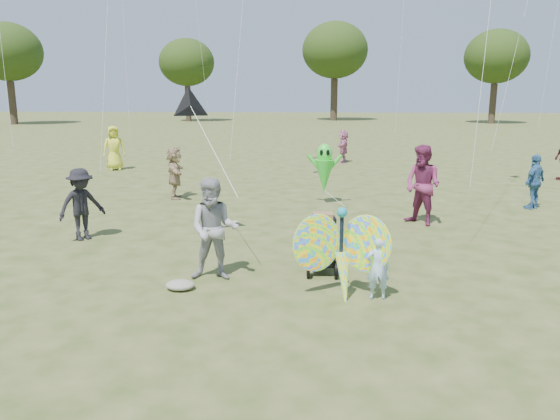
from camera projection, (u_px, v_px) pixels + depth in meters
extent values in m
plane|color=#51592B|center=(286.00, 299.00, 8.49)|extent=(160.00, 160.00, 0.00)
imported|color=#A6CDEC|center=(378.00, 268.00, 8.42)|extent=(0.38, 0.26, 1.01)
imported|color=#9B9A9F|center=(214.00, 229.00, 9.26)|extent=(0.89, 0.70, 1.76)
ellipsoid|color=gray|center=(180.00, 285.00, 8.91)|extent=(0.48, 0.39, 0.15)
imported|color=black|center=(81.00, 204.00, 11.78)|extent=(1.12, 1.14, 1.57)
imported|color=#376797|center=(535.00, 182.00, 14.94)|extent=(0.90, 0.87, 1.51)
imported|color=tan|center=(175.00, 173.00, 16.41)|extent=(0.77, 1.51, 1.56)
imported|color=#7D2954|center=(423.00, 185.00, 13.10)|extent=(1.18, 1.19, 1.94)
imported|color=yellow|center=(114.00, 148.00, 22.42)|extent=(1.04, 0.89, 1.81)
imported|color=#C36F97|center=(343.00, 146.00, 24.81)|extent=(0.57, 1.42, 1.49)
cube|color=black|center=(322.00, 242.00, 9.70)|extent=(0.51, 0.89, 0.71)
cube|color=black|center=(322.00, 260.00, 9.77)|extent=(0.46, 0.71, 0.10)
ellipsoid|color=black|center=(323.00, 221.00, 9.87)|extent=(0.51, 0.45, 0.33)
cylinder|color=black|center=(308.00, 269.00, 9.46)|extent=(0.07, 0.30, 0.30)
cylinder|color=black|center=(336.00, 270.00, 9.42)|extent=(0.07, 0.30, 0.30)
cylinder|color=black|center=(322.00, 258.00, 10.23)|extent=(0.06, 0.22, 0.22)
cylinder|color=black|center=(323.00, 225.00, 9.14)|extent=(0.44, 0.06, 0.03)
cube|color=#946D47|center=(323.00, 220.00, 9.56)|extent=(0.36, 0.30, 0.26)
ellipsoid|color=red|center=(317.00, 243.00, 8.48)|extent=(0.98, 0.71, 1.24)
ellipsoid|color=red|center=(366.00, 244.00, 8.43)|extent=(0.98, 0.71, 1.24)
cylinder|color=black|center=(341.00, 246.00, 8.48)|extent=(0.06, 0.06, 1.00)
cone|color=red|center=(344.00, 281.00, 8.42)|extent=(0.36, 0.49, 0.93)
sphere|color=teal|center=(342.00, 212.00, 8.35)|extent=(0.16, 0.16, 0.16)
cone|color=black|center=(190.00, 106.00, 11.22)|extent=(0.89, 0.62, 0.81)
cylinder|color=silver|center=(212.00, 147.00, 10.21)|extent=(1.32, 2.29, 1.48)
cone|color=#33DB34|center=(324.00, 176.00, 15.59)|extent=(0.56, 0.56, 0.95)
ellipsoid|color=#33DB34|center=(325.00, 154.00, 15.45)|extent=(0.44, 0.39, 0.57)
ellipsoid|color=black|center=(321.00, 153.00, 15.27)|extent=(0.10, 0.05, 0.17)
ellipsoid|color=black|center=(328.00, 153.00, 15.25)|extent=(0.10, 0.05, 0.17)
cylinder|color=#33DB34|center=(314.00, 162.00, 15.52)|extent=(0.43, 0.10, 0.49)
cylinder|color=#33DB34|center=(335.00, 163.00, 15.48)|extent=(0.43, 0.10, 0.49)
cylinder|color=silver|center=(334.00, 198.00, 15.50)|extent=(0.61, 0.41, 0.41)
cylinder|color=silver|center=(241.00, 23.00, 15.55)|extent=(0.40, 2.46, 7.59)
cylinder|color=#3A2D21|center=(13.00, 103.00, 54.04)|extent=(0.70, 0.70, 4.20)
ellipsoid|color=#2B4214|center=(7.00, 52.00, 53.00)|extent=(6.60, 6.60, 5.61)
cylinder|color=#3A2D21|center=(188.00, 104.00, 59.77)|extent=(0.63, 0.63, 3.78)
ellipsoid|color=#2B4214|center=(187.00, 62.00, 58.83)|extent=(5.94, 5.94, 5.05)
cylinder|color=#3A2D21|center=(334.00, 100.00, 61.46)|extent=(0.77, 0.77, 4.62)
ellipsoid|color=#2B4214|center=(335.00, 50.00, 60.32)|extent=(7.26, 7.26, 6.17)
cylinder|color=#3A2D21|center=(493.00, 104.00, 55.52)|extent=(0.66, 0.67, 3.99)
ellipsoid|color=#2B4214|center=(497.00, 56.00, 54.53)|extent=(6.27, 6.27, 5.33)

